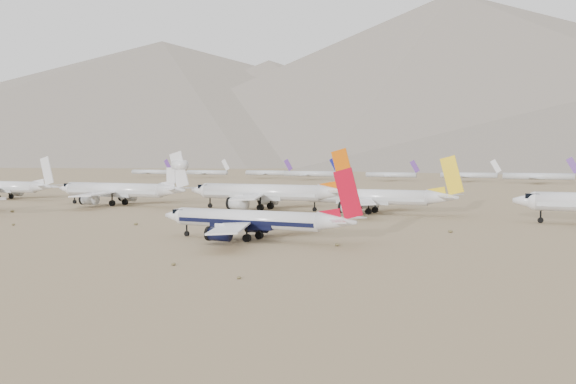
# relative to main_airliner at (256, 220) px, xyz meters

# --- Properties ---
(ground) EXTENTS (7000.00, 7000.00, 0.00)m
(ground) POSITION_rel_main_airliner_xyz_m (-7.93, -1.94, -3.81)
(ground) COLOR olive
(ground) RESTS_ON ground
(main_airliner) EXTENTS (39.25, 38.34, 13.85)m
(main_airliner) POSITION_rel_main_airliner_xyz_m (0.00, 0.00, 0.00)
(main_airliner) COLOR white
(main_airliner) RESTS_ON ground
(row2_gold_tail) EXTENTS (45.66, 44.65, 16.26)m
(row2_gold_tail) POSITION_rel_main_airliner_xyz_m (1.53, 65.69, 0.74)
(row2_gold_tail) COLOR white
(row2_gold_tail) RESTS_ON ground
(row2_orange_tail) EXTENTS (51.36, 50.24, 18.32)m
(row2_orange_tail) POSITION_rel_main_airliner_xyz_m (-31.05, 64.05, 1.33)
(row2_orange_tail) COLOR white
(row2_orange_tail) RESTS_ON ground
(row2_white_trijet) EXTENTS (50.09, 48.96, 17.75)m
(row2_white_trijet) POSITION_rel_main_airliner_xyz_m (-82.35, 59.44, 1.33)
(row2_white_trijet) COLOR white
(row2_white_trijet) RESTS_ON ground
(row2_white_twin) EXTENTS (45.44, 44.46, 16.24)m
(row2_white_twin) POSITION_rel_main_airliner_xyz_m (-143.14, 65.71, 0.76)
(row2_white_twin) COLOR white
(row2_white_twin) RESTS_ON ground
(distant_storage_row) EXTENTS (574.69, 65.41, 15.24)m
(distant_storage_row) POSITION_rel_main_airliner_xyz_m (15.86, 327.40, 0.62)
(distant_storage_row) COLOR silver
(distant_storage_row) RESTS_ON ground
(desert_scrub) EXTENTS (261.14, 121.67, 0.63)m
(desert_scrub) POSITION_rel_main_airliner_xyz_m (-7.34, -30.13, -3.52)
(desert_scrub) COLOR brown
(desert_scrub) RESTS_ON ground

